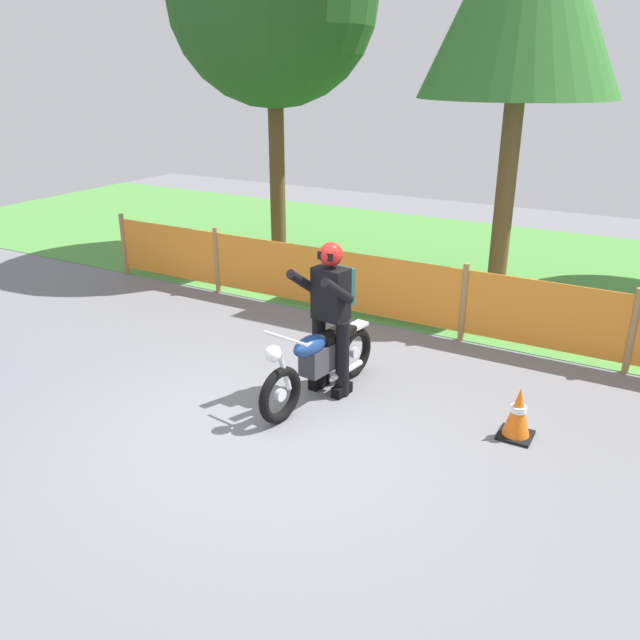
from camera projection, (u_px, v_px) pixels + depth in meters
The scene contains 6 objects.
ground at pixel (276, 421), 6.57m from camera, with size 24.00×24.00×0.02m, color slate.
grass_verge at pixel (467, 264), 11.73m from camera, with size 24.00×6.89×0.01m, color #4C8C3D.
barrier_fence at pixel (392, 289), 8.74m from camera, with size 10.02×0.08×1.05m.
motorcycle_lead at pixel (319, 361), 6.86m from camera, with size 0.60×1.89×0.90m.
rider_lead at pixel (331, 310), 6.82m from camera, with size 0.60×0.72×1.69m.
traffic_cone at pixel (518, 413), 6.18m from camera, with size 0.32×0.32×0.53m.
Camera 1 is at (3.21, -4.78, 3.35)m, focal length 36.22 mm.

